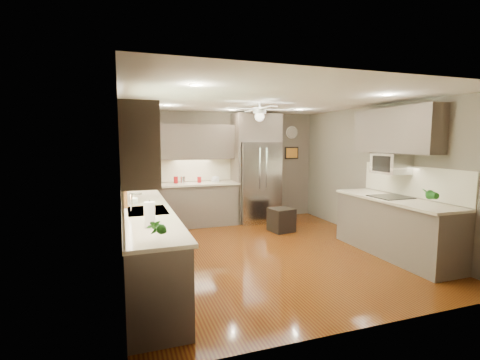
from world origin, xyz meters
TOP-DOWN VIEW (x-y plane):
  - floor at (0.00, 0.00)m, footprint 5.00×5.00m
  - ceiling at (0.00, 0.00)m, footprint 5.00×5.00m
  - wall_back at (0.00, 2.50)m, footprint 4.50×0.00m
  - wall_front at (0.00, -2.50)m, footprint 4.50×0.00m
  - wall_left at (-2.25, 0.00)m, footprint 0.00×5.00m
  - wall_right at (2.25, 0.00)m, footprint 0.00×5.00m
  - canister_a at (-1.14, 2.22)m, footprint 0.11×0.11m
  - canister_b at (-0.98, 2.23)m, footprint 0.13×0.13m
  - canister_d at (-0.62, 2.23)m, footprint 0.11×0.11m
  - soap_bottle at (-2.08, -0.17)m, footprint 0.08×0.09m
  - potted_plant_left at (-1.96, -2.04)m, footprint 0.17×0.13m
  - potted_plant_right at (1.93, -1.44)m, footprint 0.19×0.16m
  - bowl at (-0.27, 2.18)m, footprint 0.28×0.28m
  - left_run at (-1.95, 0.15)m, footprint 0.65×4.70m
  - back_run at (-0.72, 2.20)m, footprint 1.85×0.65m
  - uppers at (-0.74, 0.71)m, footprint 4.50×4.70m
  - window at (-2.22, -0.50)m, footprint 0.05×1.12m
  - sink at (-1.93, -0.50)m, footprint 0.50×0.70m
  - refrigerator at (0.70, 2.16)m, footprint 1.06×0.75m
  - right_run at (1.93, -0.80)m, footprint 0.70×2.20m
  - microwave at (2.03, -0.55)m, footprint 0.43×0.55m
  - ceiling_fan at (-0.00, 0.30)m, footprint 1.18×1.18m
  - recessed_lights at (-0.04, 0.40)m, footprint 2.84×3.14m
  - wall_clock at (1.75, 2.48)m, footprint 0.30×0.03m
  - framed_print at (1.75, 2.48)m, footprint 0.36×0.03m
  - stool at (0.84, 1.13)m, footprint 0.51×0.51m
  - paper_towel at (-1.97, -1.44)m, footprint 0.12×0.12m

SIDE VIEW (x-z plane):
  - floor at x=0.00m, z-range 0.00..0.00m
  - stool at x=0.84m, z-range -0.01..0.49m
  - left_run at x=-1.95m, z-range -0.24..1.21m
  - back_run at x=-0.72m, z-range -0.24..1.21m
  - right_run at x=1.93m, z-range -0.24..1.21m
  - sink at x=-1.93m, z-range 0.75..1.07m
  - bowl at x=-0.27m, z-range 0.94..0.99m
  - canister_d at x=-0.62m, z-range 0.93..1.07m
  - canister_b at x=-0.98m, z-range 0.93..1.09m
  - canister_a at x=-1.14m, z-range 0.95..1.09m
  - soap_bottle at x=-2.08m, z-range 0.94..1.12m
  - paper_towel at x=-1.97m, z-range 0.93..1.23m
  - potted_plant_left at x=-1.96m, z-range 0.94..1.23m
  - potted_plant_right at x=1.93m, z-range 0.94..1.25m
  - refrigerator at x=0.70m, z-range -0.04..2.41m
  - wall_back at x=0.00m, z-range -1.00..3.50m
  - wall_front at x=0.00m, z-range -1.00..3.50m
  - wall_left at x=-2.25m, z-range -1.25..3.75m
  - wall_right at x=2.25m, z-range -1.25..3.75m
  - microwave at x=2.03m, z-range 1.31..1.65m
  - framed_print at x=1.75m, z-range 1.40..1.70m
  - window at x=-2.22m, z-range 1.09..2.01m
  - uppers at x=-0.74m, z-range 1.39..2.35m
  - wall_clock at x=1.75m, z-range 1.90..2.20m
  - ceiling_fan at x=0.00m, z-range 2.17..2.49m
  - recessed_lights at x=-0.04m, z-range 2.49..2.50m
  - ceiling at x=0.00m, z-range 2.50..2.50m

